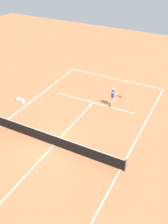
% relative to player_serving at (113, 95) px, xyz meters
% --- Properties ---
extents(ground_plane, '(60.00, 60.00, 0.00)m').
position_rel_player_serving_xyz_m(ground_plane, '(1.77, 7.10, -1.06)').
color(ground_plane, '#D37A4C').
extents(court_lines, '(10.57, 24.45, 0.01)m').
position_rel_player_serving_xyz_m(court_lines, '(1.77, 7.10, -1.05)').
color(court_lines, white).
rests_on(court_lines, ground).
extents(tennis_net, '(11.17, 0.10, 1.07)m').
position_rel_player_serving_xyz_m(tennis_net, '(1.77, 7.10, -0.56)').
color(tennis_net, '#4C4C51').
rests_on(tennis_net, ground).
extents(player_serving, '(1.20, 0.92, 1.77)m').
position_rel_player_serving_xyz_m(player_serving, '(0.00, 0.00, 0.00)').
color(player_serving, beige).
rests_on(player_serving, ground).
extents(tennis_ball, '(0.07, 0.07, 0.07)m').
position_rel_player_serving_xyz_m(tennis_ball, '(-0.30, 0.88, -1.02)').
color(tennis_ball, '#CCE033').
rests_on(tennis_ball, ground).
extents(equipment_bag, '(0.76, 0.32, 0.30)m').
position_rel_player_serving_xyz_m(equipment_bag, '(7.87, 3.46, -0.91)').
color(equipment_bag, white).
rests_on(equipment_bag, ground).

